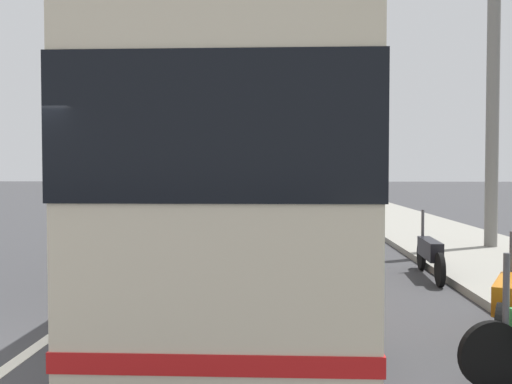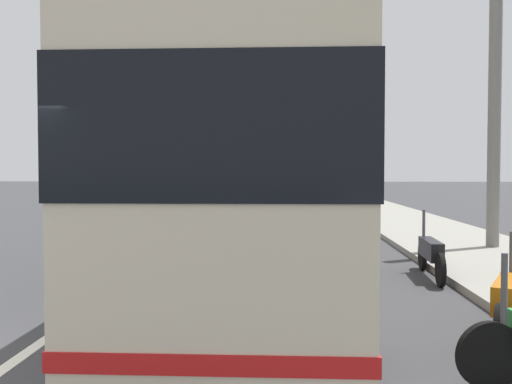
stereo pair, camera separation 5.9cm
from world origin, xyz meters
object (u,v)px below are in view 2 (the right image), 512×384
Objects in this scene: coach_bus at (252,176)px; motorcycle_angled at (506,301)px; car_side_street at (180,199)px; motorcycle_far_end at (431,253)px; utility_pole at (494,115)px; car_far_distant at (281,193)px.

motorcycle_angled is (-2.49, -3.24, -1.49)m from coach_bus.
motorcycle_angled is at bearing 17.08° from car_side_street.
motorcycle_angled is at bearing -178.02° from motorcycle_far_end.
utility_pole is at bearing -49.62° from coach_bus.
car_far_distant is at bearing 32.14° from motorcycle_angled.
coach_bus is 4.35m from motorcycle_angled.
coach_bus is 3.91m from motorcycle_far_end.
motorcycle_far_end is at bearing -177.06° from car_far_distant.
car_side_street is 0.60× the size of utility_pole.
car_side_street is at bearing 39.71° from utility_pole.
motorcycle_far_end is 0.56× the size of car_side_street.
coach_bus is 1.57× the size of utility_pole.
utility_pole is at bearing -169.43° from car_far_distant.
car_far_distant is (8.42, -4.77, 0.01)m from car_side_street.
motorcycle_angled is 0.45× the size of car_far_distant.
car_far_distant is at bearing 14.74° from utility_pole.
motorcycle_angled is 8.39m from utility_pole.
utility_pole reaches higher than car_far_distant.
motorcycle_angled is 0.46× the size of car_side_street.
utility_pole reaches higher than car_side_street.
utility_pole is (4.94, -5.76, 1.47)m from coach_bus.
motorcycle_angled is 28.33m from car_far_distant.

